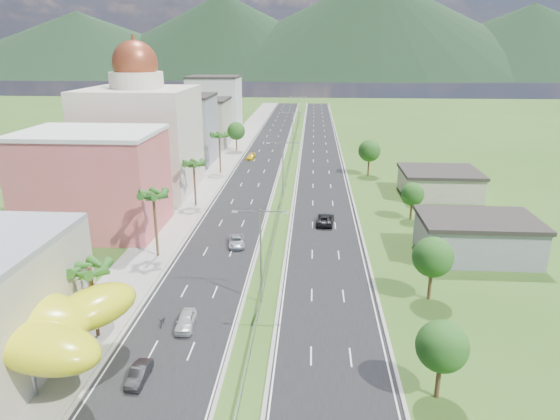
# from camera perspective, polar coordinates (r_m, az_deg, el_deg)

# --- Properties ---
(ground) EXTENTS (500.00, 500.00, 0.00)m
(ground) POSITION_cam_1_polar(r_m,az_deg,el_deg) (48.74, -3.39, -16.08)
(ground) COLOR #2D5119
(ground) RESTS_ON ground
(road_left) EXTENTS (11.00, 260.00, 0.04)m
(road_left) POSITION_cam_1_polar(r_m,az_deg,el_deg) (133.45, -1.87, 6.27)
(road_left) COLOR black
(road_left) RESTS_ON ground
(road_right) EXTENTS (11.00, 260.00, 0.04)m
(road_right) POSITION_cam_1_polar(r_m,az_deg,el_deg) (132.84, 4.62, 6.16)
(road_right) COLOR black
(road_right) RESTS_ON ground
(sidewalk_left) EXTENTS (7.00, 260.00, 0.12)m
(sidewalk_left) POSITION_cam_1_polar(r_m,az_deg,el_deg) (134.69, -5.92, 6.31)
(sidewalk_left) COLOR gray
(sidewalk_left) RESTS_ON ground
(median_guardrail) EXTENTS (0.10, 216.06, 0.76)m
(median_guardrail) POSITION_cam_1_polar(r_m,az_deg,el_deg) (115.24, 0.99, 4.68)
(median_guardrail) COLOR gray
(median_guardrail) RESTS_ON ground
(streetlight_median_b) EXTENTS (6.04, 0.25, 11.00)m
(streetlight_median_b) POSITION_cam_1_polar(r_m,az_deg,el_deg) (54.33, -2.23, -4.20)
(streetlight_median_b) COLOR gray
(streetlight_median_b) RESTS_ON ground
(streetlight_median_c) EXTENTS (6.04, 0.25, 11.00)m
(streetlight_median_c) POSITION_cam_1_polar(r_m,az_deg,el_deg) (92.46, 0.33, 5.22)
(streetlight_median_c) COLOR gray
(streetlight_median_c) RESTS_ON ground
(streetlight_median_d) EXTENTS (6.04, 0.25, 11.00)m
(streetlight_median_d) POSITION_cam_1_polar(r_m,az_deg,el_deg) (136.65, 1.48, 9.42)
(streetlight_median_d) COLOR gray
(streetlight_median_d) RESTS_ON ground
(streetlight_median_e) EXTENTS (6.04, 0.25, 11.00)m
(streetlight_median_e) POSITION_cam_1_polar(r_m,az_deg,el_deg) (181.23, 2.08, 11.56)
(streetlight_median_e) COLOR gray
(streetlight_median_e) RESTS_ON ground
(lime_canopy) EXTENTS (18.00, 15.00, 7.40)m
(lime_canopy) POSITION_cam_1_polar(r_m,az_deg,el_deg) (49.39, -28.32, -11.19)
(lime_canopy) COLOR #C7CC13
(lime_canopy) RESTS_ON ground
(pink_shophouse) EXTENTS (20.00, 15.00, 15.00)m
(pink_shophouse) POSITION_cam_1_polar(r_m,az_deg,el_deg) (81.80, -20.49, 2.89)
(pink_shophouse) COLOR #D75D58
(pink_shophouse) RESTS_ON ground
(domed_building) EXTENTS (20.00, 20.00, 28.70)m
(domed_building) POSITION_cam_1_polar(r_m,az_deg,el_deg) (101.95, -15.58, 8.41)
(domed_building) COLOR beige
(domed_building) RESTS_ON ground
(midrise_grey) EXTENTS (16.00, 15.00, 16.00)m
(midrise_grey) POSITION_cam_1_polar(r_m,az_deg,el_deg) (125.78, -11.34, 8.90)
(midrise_grey) COLOR gray
(midrise_grey) RESTS_ON ground
(midrise_beige) EXTENTS (16.00, 15.00, 13.00)m
(midrise_beige) POSITION_cam_1_polar(r_m,az_deg,el_deg) (147.12, -9.12, 9.72)
(midrise_beige) COLOR #A49A87
(midrise_beige) RESTS_ON ground
(midrise_white) EXTENTS (16.00, 15.00, 18.00)m
(midrise_white) POSITION_cam_1_polar(r_m,az_deg,el_deg) (169.13, -7.45, 11.72)
(midrise_white) COLOR silver
(midrise_white) RESTS_ON ground
(shed_near) EXTENTS (15.00, 10.00, 5.00)m
(shed_near) POSITION_cam_1_polar(r_m,az_deg,el_deg) (73.14, 21.54, -3.09)
(shed_near) COLOR gray
(shed_near) RESTS_ON ground
(shed_far) EXTENTS (14.00, 12.00, 4.40)m
(shed_far) POSITION_cam_1_polar(r_m,az_deg,el_deg) (101.28, 17.72, 2.84)
(shed_far) COLOR #A49A87
(shed_far) RESTS_ON ground
(palm_tree_b) EXTENTS (3.60, 3.60, 8.10)m
(palm_tree_b) POSITION_cam_1_polar(r_m,az_deg,el_deg) (51.10, -20.89, -6.57)
(palm_tree_b) COLOR #47301C
(palm_tree_b) RESTS_ON ground
(palm_tree_c) EXTENTS (3.60, 3.60, 9.60)m
(palm_tree_c) POSITION_cam_1_polar(r_m,az_deg,el_deg) (68.07, -14.28, 1.45)
(palm_tree_c) COLOR #47301C
(palm_tree_c) RESTS_ON ground
(palm_tree_d) EXTENTS (3.60, 3.60, 8.60)m
(palm_tree_d) POSITION_cam_1_polar(r_m,az_deg,el_deg) (89.73, -9.84, 5.07)
(palm_tree_d) COLOR #47301C
(palm_tree_d) RESTS_ON ground
(palm_tree_e) EXTENTS (3.60, 3.60, 9.40)m
(palm_tree_e) POSITION_cam_1_polar(r_m,az_deg,el_deg) (113.56, -6.96, 8.31)
(palm_tree_e) COLOR #47301C
(palm_tree_e) RESTS_ON ground
(leafy_tree_lfar) EXTENTS (4.90, 4.90, 8.05)m
(leafy_tree_lfar) POSITION_cam_1_polar(r_m,az_deg,el_deg) (138.31, -5.03, 8.97)
(leafy_tree_lfar) COLOR #47301C
(leafy_tree_lfar) RESTS_ON ground
(leafy_tree_ra) EXTENTS (4.20, 4.20, 6.90)m
(leafy_tree_ra) POSITION_cam_1_polar(r_m,az_deg,el_deg) (42.96, 18.03, -14.61)
(leafy_tree_ra) COLOR #47301C
(leafy_tree_ra) RESTS_ON ground
(leafy_tree_rb) EXTENTS (4.55, 4.55, 7.47)m
(leafy_tree_rb) POSITION_cam_1_polar(r_m,az_deg,el_deg) (58.12, 17.06, -5.18)
(leafy_tree_rb) COLOR #47301C
(leafy_tree_rb) RESTS_ON ground
(leafy_tree_rc) EXTENTS (3.85, 3.85, 6.33)m
(leafy_tree_rc) POSITION_cam_1_polar(r_m,az_deg,el_deg) (84.85, 14.91, 1.76)
(leafy_tree_rc) COLOR #47301C
(leafy_tree_rc) RESTS_ON ground
(leafy_tree_rd) EXTENTS (4.90, 4.90, 8.05)m
(leafy_tree_rd) POSITION_cam_1_polar(r_m,az_deg,el_deg) (112.82, 10.18, 6.69)
(leafy_tree_rd) COLOR #47301C
(leafy_tree_rd) RESTS_ON ground
(mountain_ridge) EXTENTS (860.00, 140.00, 90.00)m
(mountain_ridge) POSITION_cam_1_polar(r_m,az_deg,el_deg) (493.77, 10.46, 14.63)
(mountain_ridge) COLOR black
(mountain_ridge) RESTS_ON ground
(car_white_near_left) EXTENTS (2.03, 4.48, 1.49)m
(car_white_near_left) POSITION_cam_1_polar(r_m,az_deg,el_deg) (53.01, -10.70, -12.33)
(car_white_near_left) COLOR silver
(car_white_near_left) RESTS_ON road_left
(car_dark_left) EXTENTS (1.42, 3.91, 1.28)m
(car_dark_left) POSITION_cam_1_polar(r_m,az_deg,el_deg) (46.64, -15.81, -17.57)
(car_dark_left) COLOR black
(car_dark_left) RESTS_ON road_left
(car_silver_mid_left) EXTENTS (3.00, 5.13, 1.34)m
(car_silver_mid_left) POSITION_cam_1_polar(r_m,az_deg,el_deg) (72.34, -5.00, -3.58)
(car_silver_mid_left) COLOR #9A9DA1
(car_silver_mid_left) RESTS_ON road_left
(car_yellow_far_left) EXTENTS (2.50, 4.67, 1.29)m
(car_yellow_far_left) POSITION_cam_1_polar(r_m,az_deg,el_deg) (128.72, -3.35, 6.11)
(car_yellow_far_left) COLOR yellow
(car_yellow_far_left) RESTS_ON road_left
(car_dark_far_right) EXTENTS (3.17, 6.00, 1.61)m
(car_dark_far_right) POSITION_cam_1_polar(r_m,az_deg,el_deg) (81.15, 5.18, -1.05)
(car_dark_far_right) COLOR black
(car_dark_far_right) RESTS_ON road_right
(motorcycle) EXTENTS (0.57, 1.69, 1.07)m
(motorcycle) POSITION_cam_1_polar(r_m,az_deg,el_deg) (54.05, -13.31, -12.14)
(motorcycle) COLOR black
(motorcycle) RESTS_ON road_left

